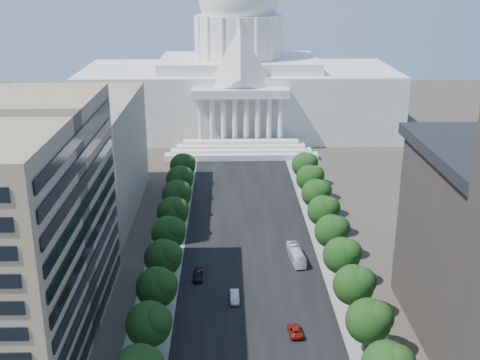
{
  "coord_description": "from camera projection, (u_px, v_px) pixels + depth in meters",
  "views": [
    {
      "loc": [
        -5.15,
        -49.05,
        60.55
      ],
      "look_at": [
        -2.0,
        81.82,
        14.93
      ],
      "focal_mm": 45.0,
      "sensor_mm": 36.0,
      "label": 1
    }
  ],
  "objects": [
    {
      "name": "tree_r_g",
      "position": [
        325.0,
        210.0,
        143.75
      ],
      "size": [
        7.79,
        7.6,
        9.97
      ],
      "color": "#33261C",
      "rests_on": "ground"
    },
    {
      "name": "tree_l_g",
      "position": [
        174.0,
        211.0,
        142.93
      ],
      "size": [
        7.79,
        7.6,
        9.97
      ],
      "color": "#33261C",
      "rests_on": "ground"
    },
    {
      "name": "tree_l_i",
      "position": [
        181.0,
        178.0,
        165.59
      ],
      "size": [
        7.79,
        7.6,
        9.97
      ],
      "color": "#33261C",
      "rests_on": "ground"
    },
    {
      "name": "tree_r_c",
      "position": [
        371.0,
        320.0,
        98.44
      ],
      "size": [
        7.79,
        7.6,
        9.97
      ],
      "color": "#33261C",
      "rests_on": "ground"
    },
    {
      "name": "tree_l_e",
      "position": [
        165.0,
        257.0,
        120.28
      ],
      "size": [
        7.79,
        7.6,
        9.97
      ],
      "color": "#33261C",
      "rests_on": "ground"
    },
    {
      "name": "sidewalk_right",
      "position": [
        322.0,
        224.0,
        151.74
      ],
      "size": [
        8.0,
        260.0,
        0.02
      ],
      "primitive_type": "cube",
      "color": "gray",
      "rests_on": "ground"
    },
    {
      "name": "car_dark_b",
      "position": [
        198.0,
        276.0,
        124.69
      ],
      "size": [
        2.09,
        5.02,
        1.45
      ],
      "primitive_type": "imported",
      "rotation": [
        0.0,
        0.0,
        0.01
      ],
      "color": "black",
      "rests_on": "ground"
    },
    {
      "name": "city_bus",
      "position": [
        296.0,
        255.0,
        132.39
      ],
      "size": [
        3.41,
        10.3,
        2.82
      ],
      "primitive_type": "imported",
      "rotation": [
        0.0,
        0.0,
        0.1
      ],
      "color": "white",
      "rests_on": "ground"
    },
    {
      "name": "tree_r_d",
      "position": [
        356.0,
        284.0,
        109.77
      ],
      "size": [
        7.79,
        7.6,
        9.97
      ],
      "color": "#33261C",
      "rests_on": "ground"
    },
    {
      "name": "streetlight_e",
      "position": [
        315.0,
        177.0,
        168.73
      ],
      "size": [
        2.61,
        0.44,
        9.0
      ],
      "color": "gray",
      "rests_on": "ground"
    },
    {
      "name": "streetlight_f",
      "position": [
        304.0,
        152.0,
        192.33
      ],
      "size": [
        2.61,
        0.44,
        9.0
      ],
      "color": "gray",
      "rests_on": "ground"
    },
    {
      "name": "tree_l_h",
      "position": [
        178.0,
        194.0,
        154.26
      ],
      "size": [
        7.79,
        7.6,
        9.97
      ],
      "color": "#33261C",
      "rests_on": "ground"
    },
    {
      "name": "tree_r_f",
      "position": [
        333.0,
        230.0,
        132.43
      ],
      "size": [
        7.79,
        7.6,
        9.97
      ],
      "color": "#33261C",
      "rests_on": "ground"
    },
    {
      "name": "capitol",
      "position": [
        239.0,
        81.0,
        234.3
      ],
      "size": [
        120.0,
        56.0,
        73.0
      ],
      "color": "white",
      "rests_on": "ground"
    },
    {
      "name": "car_red",
      "position": [
        295.0,
        331.0,
        105.74
      ],
      "size": [
        2.72,
        5.19,
        1.39
      ],
      "primitive_type": "imported",
      "rotation": [
        0.0,
        0.0,
        3.22
      ],
      "color": "maroon",
      "rests_on": "ground"
    },
    {
      "name": "tree_l_d",
      "position": [
        158.0,
        286.0,
        108.95
      ],
      "size": [
        7.79,
        7.6,
        9.97
      ],
      "color": "#33261C",
      "rests_on": "ground"
    },
    {
      "name": "tree_r_e",
      "position": [
        343.0,
        255.0,
        121.1
      ],
      "size": [
        7.79,
        7.6,
        9.97
      ],
      "color": "#33261C",
      "rests_on": "ground"
    },
    {
      "name": "streetlight_c",
      "position": [
        351.0,
        257.0,
        121.52
      ],
      "size": [
        2.61,
        0.44,
        9.0
      ],
      "color": "gray",
      "rests_on": "ground"
    },
    {
      "name": "tree_l_j",
      "position": [
        184.0,
        165.0,
        176.92
      ],
      "size": [
        7.79,
        7.6,
        9.97
      ],
      "color": "#33261C",
      "rests_on": "ground"
    },
    {
      "name": "car_silver",
      "position": [
        235.0,
        297.0,
        116.47
      ],
      "size": [
        1.85,
        5.02,
        1.64
      ],
      "primitive_type": "imported",
      "rotation": [
        0.0,
        0.0,
        0.02
      ],
      "color": "#B3B6BC",
      "rests_on": "ground"
    },
    {
      "name": "road_asphalt",
      "position": [
        247.0,
        225.0,
        151.31
      ],
      "size": [
        30.0,
        260.0,
        0.01
      ],
      "primitive_type": "cube",
      "color": "black",
      "rests_on": "ground"
    },
    {
      "name": "tree_r_i",
      "position": [
        311.0,
        177.0,
        166.41
      ],
      "size": [
        7.79,
        7.6,
        9.97
      ],
      "color": "#33261C",
      "rests_on": "ground"
    },
    {
      "name": "office_block_left_far",
      "position": [
        60.0,
        158.0,
        154.72
      ],
      "size": [
        38.0,
        52.0,
        30.0
      ],
      "primitive_type": "cube",
      "color": "gray",
      "rests_on": "ground"
    },
    {
      "name": "streetlight_b",
      "position": [
        381.0,
        326.0,
        97.92
      ],
      "size": [
        2.61,
        0.44,
        9.0
      ],
      "color": "gray",
      "rests_on": "ground"
    },
    {
      "name": "tree_l_f",
      "position": [
        170.0,
        232.0,
        131.61
      ],
      "size": [
        7.79,
        7.6,
        9.97
      ],
      "color": "#33261C",
      "rests_on": "ground"
    },
    {
      "name": "tree_r_j",
      "position": [
        306.0,
        164.0,
        177.74
      ],
      "size": [
        7.79,
        7.6,
        9.97
      ],
      "color": "#33261C",
      "rests_on": "ground"
    },
    {
      "name": "tree_l_c",
      "position": [
        151.0,
        323.0,
        97.62
      ],
      "size": [
        7.79,
        7.6,
        9.97
      ],
      "color": "#33261C",
      "rests_on": "ground"
    },
    {
      "name": "streetlight_d",
      "position": [
        330.0,
        211.0,
        145.12
      ],
      "size": [
        2.61,
        0.44,
        9.0
      ],
      "color": "gray",
      "rests_on": "ground"
    },
    {
      "name": "sidewalk_left",
      "position": [
        172.0,
        226.0,
        150.87
      ],
      "size": [
        8.0,
        260.0,
        0.02
      ],
      "primitive_type": "cube",
      "color": "gray",
      "rests_on": "ground"
    },
    {
      "name": "tree_r_h",
      "position": [
        317.0,
        193.0,
        155.08
      ],
      "size": [
        7.79,
        7.6,
        9.97
      ],
      "color": "#33261C",
      "rests_on": "ground"
    }
  ]
}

